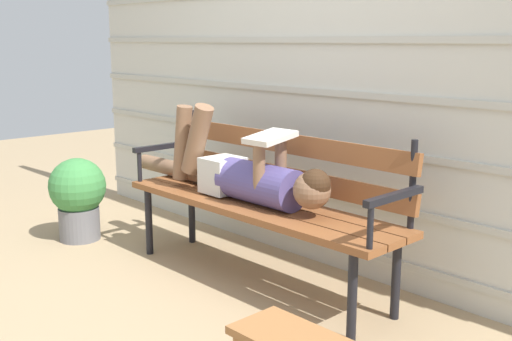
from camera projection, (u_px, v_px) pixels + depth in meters
The scene contains 5 objects.
ground_plane at pixel (229, 291), 3.33m from camera, with size 12.00×12.00×0.00m, color tan.
house_siding at pixel (322, 66), 3.57m from camera, with size 4.60×0.08×2.36m.
park_bench at pixel (265, 193), 3.41m from camera, with size 1.82×0.45×0.88m.
reclining_person at pixel (242, 173), 3.42m from camera, with size 1.67×0.26×0.52m.
potted_plant at pixel (78, 195), 4.14m from camera, with size 0.38×0.38×0.56m.
Camera 1 is at (2.37, -2.04, 1.33)m, focal length 43.43 mm.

